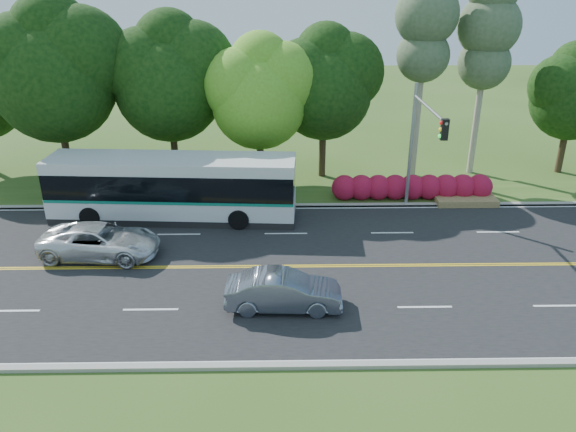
{
  "coord_description": "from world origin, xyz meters",
  "views": [
    {
      "loc": [
        -0.83,
        -22.61,
        12.39
      ],
      "look_at": [
        -0.42,
        2.0,
        1.66
      ],
      "focal_mm": 35.0,
      "sensor_mm": 36.0,
      "label": 1
    }
  ],
  "objects_px": {
    "traffic_signal": "(421,135)",
    "sedan": "(284,291)",
    "suv": "(100,241)",
    "transit_bus": "(173,189)"
  },
  "relations": [
    {
      "from": "traffic_signal",
      "to": "transit_bus",
      "type": "bearing_deg",
      "value": 178.93
    },
    {
      "from": "traffic_signal",
      "to": "sedan",
      "type": "relative_size",
      "value": 1.52
    },
    {
      "from": "traffic_signal",
      "to": "transit_bus",
      "type": "xyz_separation_m",
      "value": [
        -13.04,
        0.24,
        -2.95
      ]
    },
    {
      "from": "traffic_signal",
      "to": "sedan",
      "type": "xyz_separation_m",
      "value": [
        -7.17,
        -8.85,
        -3.89
      ]
    },
    {
      "from": "transit_bus",
      "to": "sedan",
      "type": "distance_m",
      "value": 10.86
    },
    {
      "from": "suv",
      "to": "traffic_signal",
      "type": "bearing_deg",
      "value": -70.06
    },
    {
      "from": "traffic_signal",
      "to": "transit_bus",
      "type": "relative_size",
      "value": 0.53
    },
    {
      "from": "traffic_signal",
      "to": "transit_bus",
      "type": "height_order",
      "value": "traffic_signal"
    },
    {
      "from": "transit_bus",
      "to": "suv",
      "type": "relative_size",
      "value": 2.39
    },
    {
      "from": "sedan",
      "to": "traffic_signal",
      "type": "bearing_deg",
      "value": -37.08
    }
  ]
}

